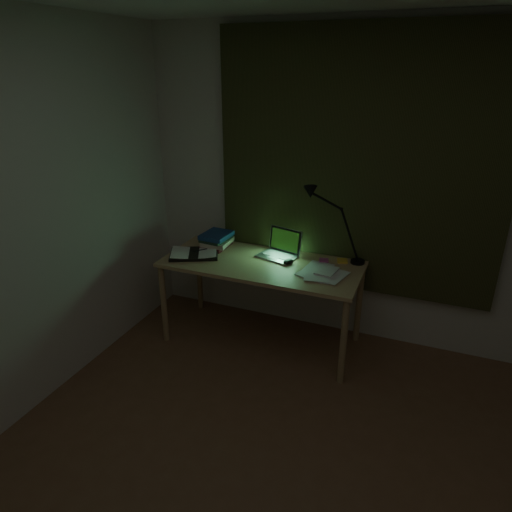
{
  "coord_description": "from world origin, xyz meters",
  "views": [
    {
      "loc": [
        0.59,
        -1.51,
        2.17
      ],
      "look_at": [
        -0.61,
        1.46,
        0.82
      ],
      "focal_mm": 32.0,
      "sensor_mm": 36.0,
      "label": 1
    }
  ],
  "objects": [
    {
      "name": "mouse",
      "position": [
        -0.41,
        1.63,
        0.74
      ],
      "size": [
        0.09,
        0.12,
        0.04
      ],
      "primitive_type": "ellipsoid",
      "rotation": [
        0.0,
        0.0,
        -0.35
      ],
      "color": "black",
      "rests_on": "desk"
    },
    {
      "name": "wall_back",
      "position": [
        0.0,
        2.0,
        1.25
      ],
      "size": [
        3.5,
        0.0,
        2.5
      ],
      "primitive_type": "cube",
      "color": "silver",
      "rests_on": "ground"
    },
    {
      "name": "open_textbook",
      "position": [
        -1.19,
        1.51,
        0.73
      ],
      "size": [
        0.47,
        0.42,
        0.03
      ],
      "primitive_type": null,
      "rotation": [
        0.0,
        0.0,
        0.45
      ],
      "color": "white",
      "rests_on": "desk"
    },
    {
      "name": "sticky_pink",
      "position": [
        -0.16,
        1.79,
        0.72
      ],
      "size": [
        0.09,
        0.09,
        0.02
      ],
      "primitive_type": "cube",
      "rotation": [
        0.0,
        0.0,
        0.26
      ],
      "color": "#D0519D",
      "rests_on": "desk"
    },
    {
      "name": "book_stack",
      "position": [
        -1.09,
        1.74,
        0.79
      ],
      "size": [
        0.22,
        0.26,
        0.14
      ],
      "primitive_type": null,
      "rotation": [
        0.0,
        0.0,
        -0.01
      ],
      "color": "white",
      "rests_on": "desk"
    },
    {
      "name": "desk",
      "position": [
        -0.61,
        1.58,
        0.36
      ],
      "size": [
        1.57,
        0.69,
        0.72
      ],
      "primitive_type": null,
      "color": "tan",
      "rests_on": "floor"
    },
    {
      "name": "loose_papers",
      "position": [
        -0.13,
        1.6,
        0.73
      ],
      "size": [
        0.37,
        0.38,
        0.02
      ],
      "primitive_type": null,
      "rotation": [
        0.0,
        0.0,
        -0.19
      ],
      "color": "silver",
      "rests_on": "desk"
    },
    {
      "name": "sticky_yellow",
      "position": [
        -0.02,
        1.83,
        0.73
      ],
      "size": [
        0.1,
        0.1,
        0.02
      ],
      "primitive_type": "cube",
      "rotation": [
        0.0,
        0.0,
        0.27
      ],
      "color": "yellow",
      "rests_on": "desk"
    },
    {
      "name": "laptop",
      "position": [
        -0.54,
        1.72,
        0.83
      ],
      "size": [
        0.38,
        0.41,
        0.22
      ],
      "primitive_type": null,
      "rotation": [
        0.0,
        0.0,
        -0.26
      ],
      "color": "#BABABF",
      "rests_on": "desk"
    },
    {
      "name": "curtain",
      "position": [
        0.0,
        1.96,
        1.45
      ],
      "size": [
        2.2,
        0.06,
        2.0
      ],
      "primitive_type": "cube",
      "color": "#33361B",
      "rests_on": "wall_back"
    },
    {
      "name": "desk_lamp",
      "position": [
        0.09,
        1.85,
        1.02
      ],
      "size": [
        0.45,
        0.37,
        0.6
      ],
      "primitive_type": null,
      "rotation": [
        0.0,
        0.0,
        -0.16
      ],
      "color": "black",
      "rests_on": "desk"
    }
  ]
}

